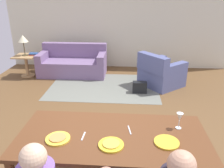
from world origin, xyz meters
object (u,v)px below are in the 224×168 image
plate_near_child (111,145)px  couch (73,64)px  table_lamp (23,39)px  wine_glass (180,118)px  handbag (140,87)px  plate_near_man (58,139)px  dining_table (112,140)px  armchair (160,73)px  book_lower (34,55)px  book_upper (34,54)px  plate_near_woman (167,142)px  side_table (26,63)px

plate_near_child → couch: (-1.37, 4.16, -0.47)m
plate_near_child → table_lamp: size_ratio=0.46×
wine_glass → handbag: size_ratio=0.58×
plate_near_man → couch: 4.21m
wine_glass → dining_table: bearing=-165.9°
table_lamp → couch: bearing=12.0°
plate_near_man → table_lamp: size_ratio=0.46×
plate_near_man → plate_near_child: (0.55, -0.06, 0.00)m
dining_table → armchair: (0.93, 3.29, -0.37)m
handbag → book_lower: bearing=161.2°
plate_near_man → table_lamp: (-2.04, 3.85, 0.24)m
plate_near_child → book_lower: bearing=121.0°
plate_near_man → wine_glass: bearing=13.4°
couch → book_lower: size_ratio=8.21×
plate_near_child → book_upper: size_ratio=1.14×
plate_near_child → plate_near_woman: size_ratio=1.00×
plate_near_child → handbag: (0.42, 3.01, -0.64)m
couch → side_table: couch is taller
plate_near_woman → handbag: bearing=92.4°
plate_near_woman → book_upper: (-2.92, 3.88, -0.15)m
plate_near_man → plate_near_woman: same height
couch → handbag: couch is taller
wine_glass → armchair: wine_glass is taller
table_lamp → book_lower: (0.21, 0.05, -0.41)m
armchair → plate_near_man: bearing=-113.4°
plate_near_man → plate_near_child: same height
table_lamp → book_upper: (0.21, 0.05, -0.39)m
plate_near_man → table_lamp: bearing=118.0°
handbag → plate_near_woman: bearing=-87.6°
couch → table_lamp: size_ratio=3.34×
wine_glass → plate_near_man: bearing=-166.6°
dining_table → plate_near_man: bearing=-167.6°
plate_near_child → armchair: armchair is taller
armchair → table_lamp: table_lamp is taller
armchair → book_upper: bearing=171.6°
armchair → side_table: armchair is taller
side_table → book_lower: book_lower is taller
plate_near_man → couch: couch is taller
book_upper → table_lamp: bearing=-165.7°
dining_table → plate_near_child: (0.00, -0.18, 0.08)m
plate_near_man → armchair: (1.48, 3.41, -0.45)m
plate_near_child → plate_near_woman: 0.55m
plate_near_man → dining_table: bearing=12.4°
book_lower → wine_glass: bearing=-49.3°
handbag → plate_near_child: bearing=-98.0°
plate_near_woman → armchair: armchair is taller
couch → book_lower: (-1.00, -0.21, 0.29)m
table_lamp → book_lower: bearing=13.0°
couch → side_table: size_ratio=3.11×
wine_glass → couch: size_ratio=0.10×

